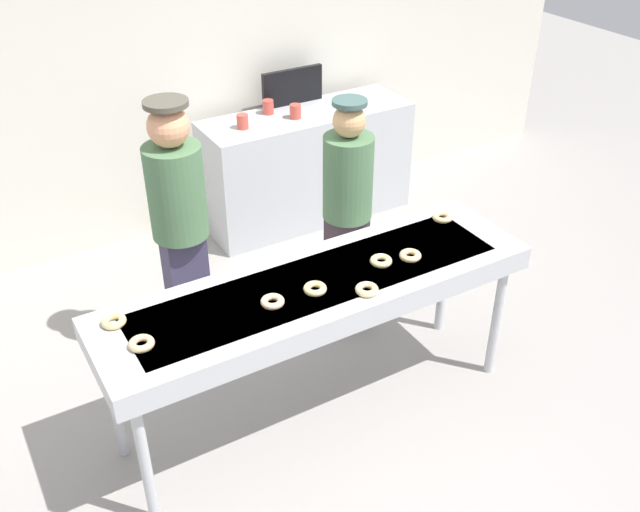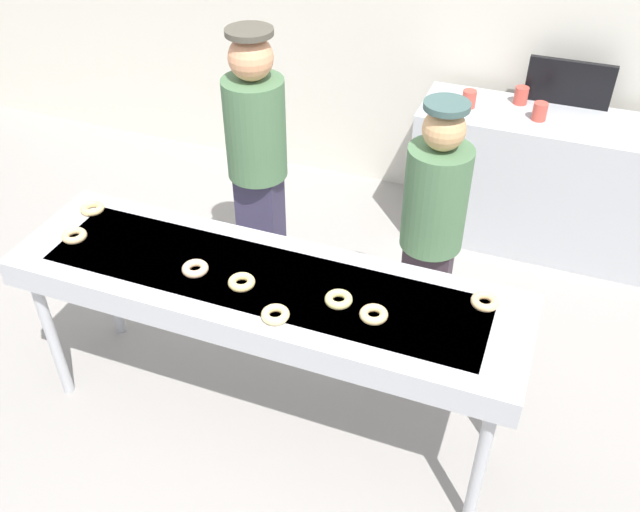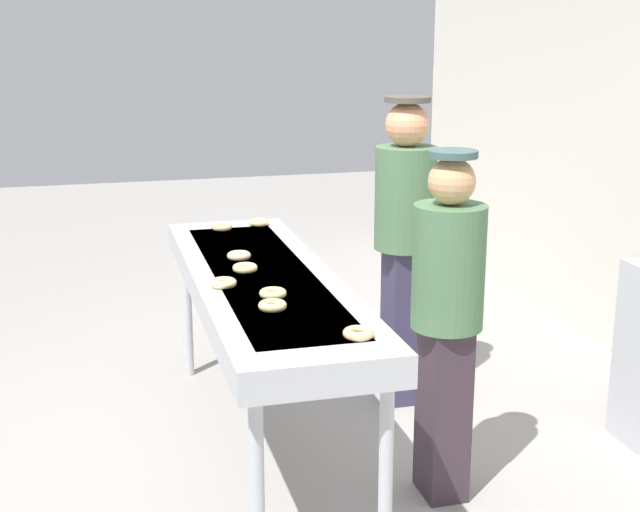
{
  "view_description": "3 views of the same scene",
  "coord_description": "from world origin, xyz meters",
  "px_view_note": "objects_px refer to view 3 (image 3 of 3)",
  "views": [
    {
      "loc": [
        -1.56,
        -2.66,
        3.05
      ],
      "look_at": [
        0.11,
        0.17,
        0.95
      ],
      "focal_mm": 40.2,
      "sensor_mm": 36.0,
      "label": 1
    },
    {
      "loc": [
        1.09,
        -2.13,
        2.9
      ],
      "look_at": [
        0.17,
        0.29,
        0.88
      ],
      "focal_mm": 38.8,
      "sensor_mm": 36.0,
      "label": 2
    },
    {
      "loc": [
        4.04,
        -0.79,
        2.1
      ],
      "look_at": [
        -0.02,
        0.29,
        0.99
      ],
      "focal_mm": 50.28,
      "sensor_mm": 36.0,
      "label": 3
    }
  ],
  "objects_px": {
    "plain_donut_6": "(273,293)",
    "plain_donut_3": "(358,333)",
    "plain_donut_0": "(239,256)",
    "plain_donut_5": "(224,283)",
    "fryer_conveyor": "(263,289)",
    "worker_assistant": "(447,312)",
    "plain_donut_2": "(222,227)",
    "worker_baker": "(404,232)",
    "plain_donut_7": "(273,305)",
    "plain_donut_1": "(259,222)",
    "plain_donut_4": "(245,268)"
  },
  "relations": [
    {
      "from": "plain_donut_0",
      "to": "plain_donut_5",
      "type": "xyz_separation_m",
      "value": [
        0.46,
        -0.15,
        0.0
      ]
    },
    {
      "from": "plain_donut_6",
      "to": "plain_donut_2",
      "type": "bearing_deg",
      "value": -179.31
    },
    {
      "from": "plain_donut_2",
      "to": "fryer_conveyor",
      "type": "bearing_deg",
      "value": 2.84
    },
    {
      "from": "plain_donut_1",
      "to": "plain_donut_6",
      "type": "relative_size",
      "value": 1.0
    },
    {
      "from": "plain_donut_0",
      "to": "plain_donut_6",
      "type": "bearing_deg",
      "value": 2.75
    },
    {
      "from": "plain_donut_2",
      "to": "plain_donut_3",
      "type": "height_order",
      "value": "same"
    },
    {
      "from": "worker_baker",
      "to": "plain_donut_7",
      "type": "bearing_deg",
      "value": 139.91
    },
    {
      "from": "plain_donut_1",
      "to": "plain_donut_7",
      "type": "bearing_deg",
      "value": -9.08
    },
    {
      "from": "plain_donut_2",
      "to": "worker_baker",
      "type": "bearing_deg",
      "value": 59.33
    },
    {
      "from": "plain_donut_3",
      "to": "plain_donut_6",
      "type": "bearing_deg",
      "value": -160.5
    },
    {
      "from": "plain_donut_5",
      "to": "plain_donut_3",
      "type": "bearing_deg",
      "value": 26.02
    },
    {
      "from": "plain_donut_4",
      "to": "worker_assistant",
      "type": "distance_m",
      "value": 1.02
    },
    {
      "from": "plain_donut_1",
      "to": "plain_donut_7",
      "type": "distance_m",
      "value": 1.59
    },
    {
      "from": "plain_donut_2",
      "to": "plain_donut_5",
      "type": "relative_size",
      "value": 1.0
    },
    {
      "from": "fryer_conveyor",
      "to": "plain_donut_0",
      "type": "xyz_separation_m",
      "value": [
        -0.3,
        -0.06,
        0.09
      ]
    },
    {
      "from": "plain_donut_3",
      "to": "plain_donut_6",
      "type": "relative_size",
      "value": 1.0
    },
    {
      "from": "plain_donut_6",
      "to": "worker_assistant",
      "type": "xyz_separation_m",
      "value": [
        0.24,
        0.72,
        -0.07
      ]
    },
    {
      "from": "plain_donut_0",
      "to": "worker_assistant",
      "type": "height_order",
      "value": "worker_assistant"
    },
    {
      "from": "plain_donut_0",
      "to": "worker_baker",
      "type": "relative_size",
      "value": 0.07
    },
    {
      "from": "plain_donut_3",
      "to": "plain_donut_0",
      "type": "bearing_deg",
      "value": -169.23
    },
    {
      "from": "plain_donut_1",
      "to": "plain_donut_2",
      "type": "distance_m",
      "value": 0.24
    },
    {
      "from": "plain_donut_2",
      "to": "worker_assistant",
      "type": "height_order",
      "value": "worker_assistant"
    },
    {
      "from": "fryer_conveyor",
      "to": "plain_donut_5",
      "type": "height_order",
      "value": "plain_donut_5"
    },
    {
      "from": "plain_donut_3",
      "to": "worker_baker",
      "type": "bearing_deg",
      "value": 153.45
    },
    {
      "from": "plain_donut_5",
      "to": "worker_baker",
      "type": "distance_m",
      "value": 1.23
    },
    {
      "from": "plain_donut_0",
      "to": "worker_baker",
      "type": "xyz_separation_m",
      "value": [
        -0.12,
        0.93,
        0.04
      ]
    },
    {
      "from": "worker_baker",
      "to": "worker_assistant",
      "type": "distance_m",
      "value": 1.06
    },
    {
      "from": "worker_baker",
      "to": "worker_assistant",
      "type": "relative_size",
      "value": 1.09
    },
    {
      "from": "worker_baker",
      "to": "worker_assistant",
      "type": "bearing_deg",
      "value": 174.04
    },
    {
      "from": "plain_donut_0",
      "to": "plain_donut_5",
      "type": "distance_m",
      "value": 0.49
    },
    {
      "from": "fryer_conveyor",
      "to": "plain_donut_6",
      "type": "relative_size",
      "value": 19.8
    },
    {
      "from": "fryer_conveyor",
      "to": "plain_donut_1",
      "type": "xyz_separation_m",
      "value": [
        -1.03,
        0.18,
        0.09
      ]
    },
    {
      "from": "fryer_conveyor",
      "to": "plain_donut_1",
      "type": "bearing_deg",
      "value": 169.98
    },
    {
      "from": "plain_donut_5",
      "to": "plain_donut_0",
      "type": "bearing_deg",
      "value": 161.9
    },
    {
      "from": "plain_donut_1",
      "to": "plain_donut_2",
      "type": "xyz_separation_m",
      "value": [
        0.06,
        -0.23,
        0.0
      ]
    },
    {
      "from": "plain_donut_1",
      "to": "plain_donut_4",
      "type": "distance_m",
      "value": 1.0
    },
    {
      "from": "fryer_conveyor",
      "to": "plain_donut_3",
      "type": "height_order",
      "value": "plain_donut_3"
    },
    {
      "from": "plain_donut_6",
      "to": "plain_donut_0",
      "type": "bearing_deg",
      "value": -177.25
    },
    {
      "from": "plain_donut_4",
      "to": "plain_donut_5",
      "type": "height_order",
      "value": "same"
    },
    {
      "from": "worker_baker",
      "to": "fryer_conveyor",
      "type": "bearing_deg",
      "value": 120.07
    },
    {
      "from": "plain_donut_1",
      "to": "worker_assistant",
      "type": "distance_m",
      "value": 1.72
    },
    {
      "from": "worker_assistant",
      "to": "worker_baker",
      "type": "bearing_deg",
      "value": -18.67
    },
    {
      "from": "plain_donut_3",
      "to": "plain_donut_7",
      "type": "distance_m",
      "value": 0.49
    },
    {
      "from": "plain_donut_6",
      "to": "plain_donut_3",
      "type": "bearing_deg",
      "value": 19.5
    },
    {
      "from": "plain_donut_1",
      "to": "plain_donut_0",
      "type": "bearing_deg",
      "value": -18.71
    },
    {
      "from": "plain_donut_2",
      "to": "worker_baker",
      "type": "xyz_separation_m",
      "value": [
        0.54,
        0.92,
        0.04
      ]
    },
    {
      "from": "plain_donut_3",
      "to": "plain_donut_1",
      "type": "bearing_deg",
      "value": 179.83
    },
    {
      "from": "plain_donut_2",
      "to": "worker_assistant",
      "type": "xyz_separation_m",
      "value": [
        1.58,
        0.73,
        -0.07
      ]
    },
    {
      "from": "plain_donut_5",
      "to": "plain_donut_6",
      "type": "distance_m",
      "value": 0.28
    },
    {
      "from": "plain_donut_3",
      "to": "plain_donut_6",
      "type": "height_order",
      "value": "same"
    }
  ]
}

